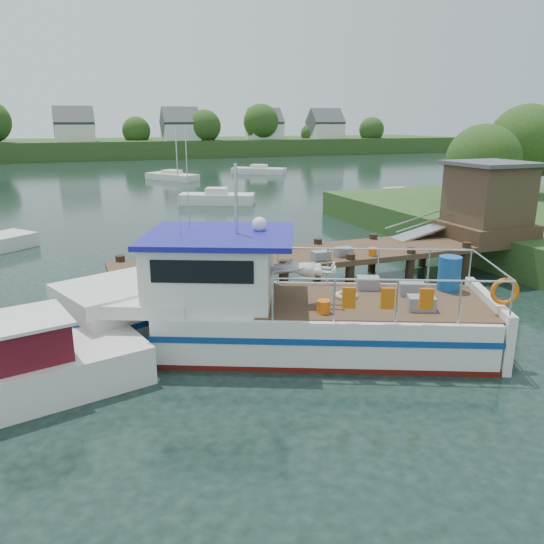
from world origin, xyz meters
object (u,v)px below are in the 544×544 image
object	(u,v)px
moored_b	(217,198)
moored_d	(172,176)
dock	(436,221)
moored_far	(259,170)
moored_c	(398,197)
lobster_boat	(268,308)

from	to	relation	value
moored_b	moored_d	distance (m)	18.43
dock	moored_b	distance (m)	21.96
moored_far	moored_d	world-z (taller)	moored_far
moored_c	moored_d	world-z (taller)	moored_d
moored_b	moored_c	distance (m)	14.02
dock	moored_d	world-z (taller)	dock
lobster_boat	moored_b	size ratio (longest dim) A/B	2.03
lobster_boat	moored_c	world-z (taller)	lobster_boat
lobster_boat	moored_c	distance (m)	29.16
dock	moored_d	size ratio (longest dim) A/B	2.62
moored_far	moored_c	xyz separation A→B (m)	(2.41, -25.46, -0.01)
dock	moored_far	size ratio (longest dim) A/B	2.61
moored_far	moored_b	xyz separation A→B (m)	(-11.10, -21.72, 0.06)
moored_d	dock	bearing A→B (deg)	-88.31
moored_far	moored_d	distance (m)	11.49
lobster_boat	moored_b	bearing A→B (deg)	101.58
moored_b	dock	bearing A→B (deg)	-92.10
lobster_boat	moored_d	bearing A→B (deg)	106.46
moored_b	moored_d	size ratio (longest dim) A/B	0.92
moored_c	lobster_boat	bearing A→B (deg)	-121.30
moored_far	dock	bearing A→B (deg)	-79.15
moored_d	lobster_boat	bearing A→B (deg)	-99.84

